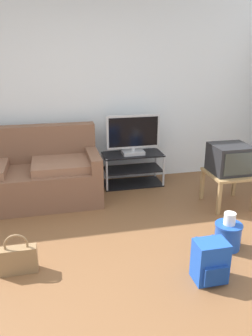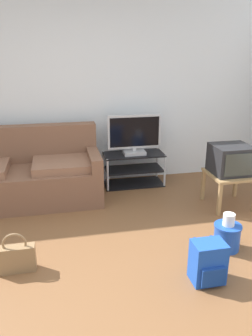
{
  "view_description": "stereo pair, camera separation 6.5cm",
  "coord_description": "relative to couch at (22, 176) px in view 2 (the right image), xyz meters",
  "views": [
    {
      "loc": [
        -0.2,
        -2.3,
        1.86
      ],
      "look_at": [
        0.61,
        1.24,
        0.58
      ],
      "focal_mm": 35.99,
      "sensor_mm": 36.0,
      "label": 1
    },
    {
      "loc": [
        -0.14,
        -2.31,
        1.86
      ],
      "look_at": [
        0.61,
        1.24,
        0.58
      ],
      "focal_mm": 35.99,
      "sensor_mm": 36.0,
      "label": 2
    }
  ],
  "objects": [
    {
      "name": "cleaning_bucket",
      "position": [
        2.03,
        -1.58,
        -0.18
      ],
      "size": [
        0.27,
        0.27,
        0.38
      ],
      "color": "blue",
      "rests_on": "ground_plane"
    },
    {
      "name": "backpack",
      "position": [
        1.63,
        -2.0,
        -0.16
      ],
      "size": [
        0.27,
        0.27,
        0.36
      ],
      "rotation": [
        0.0,
        0.0,
        -0.06
      ],
      "color": "blue",
      "rests_on": "ground_plane"
    },
    {
      "name": "tv_stand",
      "position": [
        1.51,
        0.24,
        -0.11
      ],
      "size": [
        0.84,
        0.41,
        0.46
      ],
      "color": "black",
      "rests_on": "ground_plane"
    },
    {
      "name": "handbag",
      "position": [
        0.04,
        -1.53,
        -0.2
      ],
      "size": [
        0.33,
        0.11,
        0.38
      ],
      "rotation": [
        0.0,
        0.0,
        -0.51
      ],
      "color": "olive",
      "rests_on": "ground_plane"
    },
    {
      "name": "wall_back",
      "position": [
        0.61,
        0.57,
        1.01
      ],
      "size": [
        9.0,
        0.1,
        2.7
      ],
      "primitive_type": "cube",
      "color": "silver",
      "rests_on": "ground_plane"
    },
    {
      "name": "side_table",
      "position": [
        2.51,
        -0.69,
        0.02
      ],
      "size": [
        0.52,
        0.52,
        0.43
      ],
      "color": "#9E7A4C",
      "rests_on": "ground_plane"
    },
    {
      "name": "crt_tv",
      "position": [
        2.51,
        -0.67,
        0.26
      ],
      "size": [
        0.45,
        0.43,
        0.35
      ],
      "color": "#232326",
      "rests_on": "side_table"
    },
    {
      "name": "flat_tv",
      "position": [
        1.51,
        0.22,
        0.4
      ],
      "size": [
        0.75,
        0.22,
        0.56
      ],
      "color": "#B2B2B7",
      "rests_on": "tv_stand"
    },
    {
      "name": "couch",
      "position": [
        0.0,
        0.0,
        0.0
      ],
      "size": [
        1.96,
        0.86,
        0.92
      ],
      "color": "brown",
      "rests_on": "ground_plane"
    },
    {
      "name": "ground_plane",
      "position": [
        0.61,
        -1.88,
        -0.35
      ],
      "size": [
        9.0,
        9.8,
        0.02
      ],
      "primitive_type": "cube",
      "color": "brown"
    }
  ]
}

